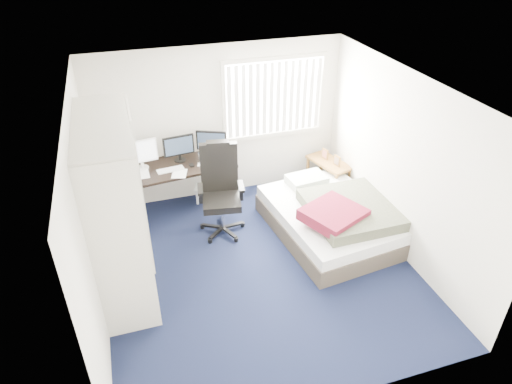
{
  "coord_description": "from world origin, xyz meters",
  "views": [
    {
      "loc": [
        -1.47,
        -4.5,
        4.16
      ],
      "look_at": [
        0.08,
        0.4,
        0.96
      ],
      "focal_mm": 32.0,
      "sensor_mm": 36.0,
      "label": 1
    }
  ],
  "objects_px": {
    "nightstand": "(329,165)",
    "bed": "(332,217)",
    "desk": "(179,163)",
    "office_chair": "(221,198)"
  },
  "relations": [
    {
      "from": "desk",
      "to": "office_chair",
      "type": "bearing_deg",
      "value": -55.95
    },
    {
      "from": "office_chair",
      "to": "nightstand",
      "type": "bearing_deg",
      "value": 15.47
    },
    {
      "from": "desk",
      "to": "nightstand",
      "type": "height_order",
      "value": "desk"
    },
    {
      "from": "office_chair",
      "to": "nightstand",
      "type": "height_order",
      "value": "office_chair"
    },
    {
      "from": "desk",
      "to": "bed",
      "type": "bearing_deg",
      "value": -33.6
    },
    {
      "from": "desk",
      "to": "office_chair",
      "type": "height_order",
      "value": "office_chair"
    },
    {
      "from": "office_chair",
      "to": "nightstand",
      "type": "distance_m",
      "value": 2.09
    },
    {
      "from": "office_chair",
      "to": "bed",
      "type": "relative_size",
      "value": 0.63
    },
    {
      "from": "desk",
      "to": "nightstand",
      "type": "xyz_separation_m",
      "value": [
        2.49,
        -0.15,
        -0.36
      ]
    },
    {
      "from": "nightstand",
      "to": "bed",
      "type": "distance_m",
      "value": 1.29
    }
  ]
}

